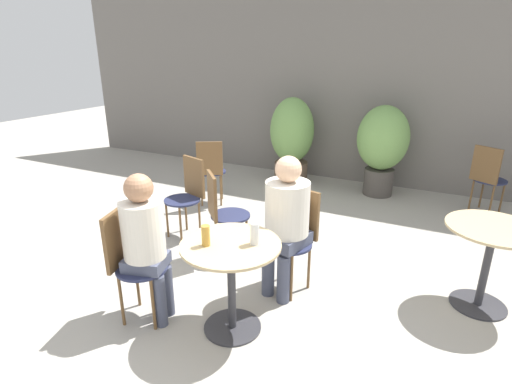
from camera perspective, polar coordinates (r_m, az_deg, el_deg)
ground_plane at (r=3.22m, az=-6.79°, el=-18.21°), size 20.00×20.00×0.00m
storefront_wall at (r=6.28m, az=13.32°, el=15.02°), size 10.00×0.06×3.00m
cafe_table_near at (r=2.88m, az=-3.57°, el=-10.72°), size 0.71×0.71×0.70m
cafe_table_far at (r=3.60m, az=30.41°, el=-7.11°), size 0.69×0.69×0.70m
bistro_chair_0 at (r=3.40m, az=5.70°, el=-5.51°), size 0.40×0.42×0.88m
bistro_chair_1 at (r=3.14m, az=-17.61°, el=-8.69°), size 0.42×0.40×0.88m
bistro_chair_2 at (r=3.86m, az=-4.99°, el=-2.29°), size 0.44×0.44×0.88m
bistro_chair_3 at (r=5.21m, az=-6.52°, el=3.58°), size 0.43×0.44×0.88m
bistro_chair_4 at (r=5.63m, az=30.17°, el=2.19°), size 0.43×0.44×0.88m
bistro_chair_5 at (r=4.38m, az=-9.63°, el=0.25°), size 0.41×0.43×0.88m
seated_person_0 at (r=3.22m, az=4.29°, el=-3.43°), size 0.38×0.41×1.20m
seated_person_1 at (r=3.00m, az=-15.54°, el=-6.05°), size 0.35×0.33×1.17m
beer_glass_0 at (r=2.74m, az=-0.18°, el=-5.96°), size 0.06×0.06×0.16m
beer_glass_1 at (r=2.74m, az=-7.20°, el=-6.20°), size 0.06×0.06×0.15m
potted_plant_0 at (r=6.12m, az=5.14°, el=7.79°), size 0.66×0.66×1.30m
potted_plant_1 at (r=5.80m, az=17.61°, el=6.62°), size 0.70×0.70×1.26m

